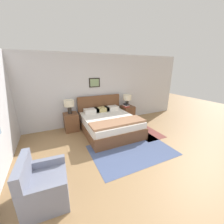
{
  "coord_description": "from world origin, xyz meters",
  "views": [
    {
      "loc": [
        -1.67,
        -1.72,
        2.11
      ],
      "look_at": [
        -0.02,
        1.77,
        0.86
      ],
      "focal_mm": 22.0,
      "sensor_mm": 36.0,
      "label": 1
    }
  ],
  "objects_px": {
    "nightstand_by_door": "(127,113)",
    "armchair": "(44,186)",
    "table_lamp_near_window": "(69,104)",
    "table_lamp_by_door": "(127,98)",
    "bed": "(109,123)",
    "nightstand_near_window": "(71,122)"
  },
  "relations": [
    {
      "from": "armchair",
      "to": "nightstand_near_window",
      "type": "bearing_deg",
      "value": 165.4
    },
    {
      "from": "table_lamp_near_window",
      "to": "bed",
      "type": "bearing_deg",
      "value": -32.14
    },
    {
      "from": "bed",
      "to": "armchair",
      "type": "xyz_separation_m",
      "value": [
        -2.01,
        -1.89,
        -0.02
      ]
    },
    {
      "from": "bed",
      "to": "table_lamp_by_door",
      "type": "height_order",
      "value": "bed"
    },
    {
      "from": "bed",
      "to": "table_lamp_near_window",
      "type": "height_order",
      "value": "bed"
    },
    {
      "from": "bed",
      "to": "table_lamp_by_door",
      "type": "distance_m",
      "value": 1.49
    },
    {
      "from": "nightstand_by_door",
      "to": "table_lamp_near_window",
      "type": "distance_m",
      "value": 2.38
    },
    {
      "from": "table_lamp_near_window",
      "to": "armchair",
      "type": "bearing_deg",
      "value": -108.21
    },
    {
      "from": "bed",
      "to": "nightstand_near_window",
      "type": "distance_m",
      "value": 1.34
    },
    {
      "from": "table_lamp_near_window",
      "to": "table_lamp_by_door",
      "type": "distance_m",
      "value": 2.28
    },
    {
      "from": "table_lamp_by_door",
      "to": "nightstand_near_window",
      "type": "bearing_deg",
      "value": -179.25
    },
    {
      "from": "table_lamp_by_door",
      "to": "nightstand_by_door",
      "type": "bearing_deg",
      "value": -70.18
    },
    {
      "from": "nightstand_by_door",
      "to": "armchair",
      "type": "bearing_deg",
      "value": -140.67
    },
    {
      "from": "table_lamp_by_door",
      "to": "table_lamp_near_window",
      "type": "bearing_deg",
      "value": 180.0
    },
    {
      "from": "nightstand_by_door",
      "to": "table_lamp_by_door",
      "type": "height_order",
      "value": "table_lamp_by_door"
    },
    {
      "from": "bed",
      "to": "armchair",
      "type": "distance_m",
      "value": 2.76
    },
    {
      "from": "armchair",
      "to": "table_lamp_by_door",
      "type": "xyz_separation_m",
      "value": [
        3.14,
        2.62,
        0.66
      ]
    },
    {
      "from": "bed",
      "to": "table_lamp_near_window",
      "type": "distance_m",
      "value": 1.51
    },
    {
      "from": "nightstand_by_door",
      "to": "table_lamp_by_door",
      "type": "bearing_deg",
      "value": 109.82
    },
    {
      "from": "table_lamp_near_window",
      "to": "table_lamp_by_door",
      "type": "xyz_separation_m",
      "value": [
        2.28,
        0.0,
        0.0
      ]
    },
    {
      "from": "nightstand_by_door",
      "to": "table_lamp_by_door",
      "type": "xyz_separation_m",
      "value": [
        -0.01,
        0.03,
        0.64
      ]
    },
    {
      "from": "bed",
      "to": "armchair",
      "type": "height_order",
      "value": "bed"
    }
  ]
}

